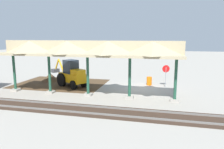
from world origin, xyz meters
The scene contains 8 objects.
ground_plane centered at (0.00, 0.00, 0.00)m, with size 120.00×120.00×0.00m, color #9E998E.
dirt_work_zone centered at (9.18, -0.35, 0.00)m, with size 9.71×7.00×0.01m, color #4C3823.
platform_canopy centered at (4.50, 3.68, 4.17)m, with size 16.16×3.20×4.90m.
rail_tracks centered at (0.00, 7.47, 0.03)m, with size 60.00×2.58×0.15m.
stop_sign centered at (-2.25, -1.46, 1.66)m, with size 0.74×0.22×2.30m.
backhoe centered at (7.45, 0.58, 1.27)m, with size 5.04×3.68×2.82m.
dirt_mound centered at (11.03, -1.37, 0.00)m, with size 4.24×4.24×1.88m, color #4C3823.
traffic_barrel centered at (-0.53, -1.96, 0.45)m, with size 0.56×0.56×0.90m, color orange.
Camera 1 is at (-2.01, 21.63, 5.27)m, focal length 35.00 mm.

